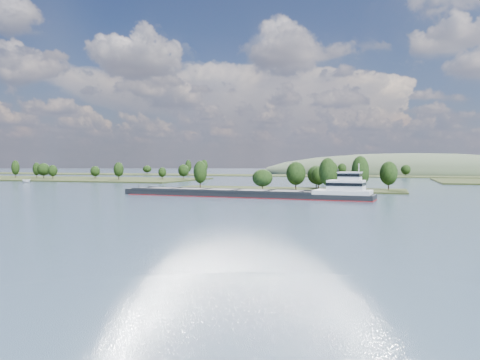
% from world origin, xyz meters
% --- Properties ---
extents(ground, '(1800.00, 1800.00, 0.00)m').
position_xyz_m(ground, '(0.00, 120.00, 0.00)').
color(ground, '#3B4D67').
rests_on(ground, ground).
extents(tree_island, '(100.00, 32.06, 15.12)m').
position_xyz_m(tree_island, '(8.48, 179.23, 4.15)').
color(tree_island, black).
rests_on(tree_island, ground).
extents(left_bank, '(300.00, 80.00, 15.79)m').
position_xyz_m(left_bank, '(-229.51, 260.05, 0.94)').
color(left_bank, black).
rests_on(left_bank, ground).
extents(back_shoreline, '(900.00, 60.00, 15.56)m').
position_xyz_m(back_shoreline, '(9.03, 399.89, 0.72)').
color(back_shoreline, black).
rests_on(back_shoreline, ground).
extents(hill_west, '(320.00, 160.00, 44.00)m').
position_xyz_m(hill_west, '(60.00, 500.00, 0.00)').
color(hill_west, '#3A4831').
rests_on(hill_west, ground).
extents(cargo_barge, '(90.56, 18.30, 12.17)m').
position_xyz_m(cargo_barge, '(0.68, 135.13, 1.53)').
color(cargo_barge, black).
rests_on(cargo_barge, ground).
extents(motorboat, '(6.52, 3.28, 2.41)m').
position_xyz_m(motorboat, '(-158.44, 201.85, 1.20)').
color(motorboat, silver).
rests_on(motorboat, ground).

